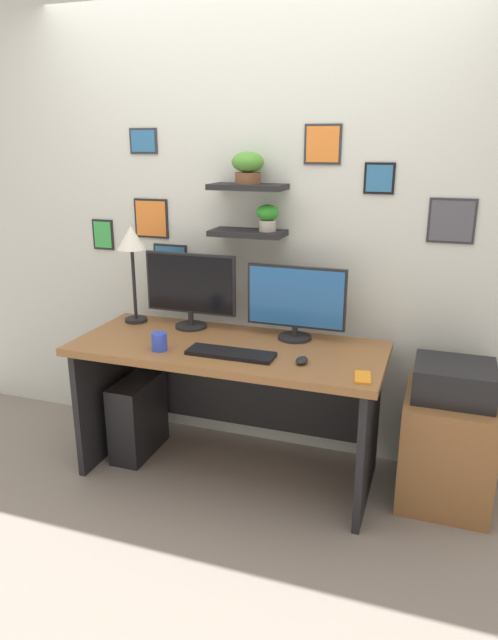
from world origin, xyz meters
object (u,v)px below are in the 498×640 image
(monitor_left, at_px, (190,288))
(cell_phone, at_px, (363,377))
(keyboard, at_px, (231,353))
(coffee_mug, at_px, (159,342))
(desk, at_px, (232,378))
(computer_tower_left, at_px, (138,416))
(drawer_cabinet, at_px, (446,447))
(computer_mouse, at_px, (302,360))
(printer, at_px, (454,381))
(desk_lamp, at_px, (132,247))
(monitor_right, at_px, (296,301))

(monitor_left, distance_m, cell_phone, 1.14)
(keyboard, relative_size, coffee_mug, 4.89)
(desk, relative_size, cell_phone, 11.57)
(computer_tower_left, bearing_deg, cell_phone, -10.70)
(monitor_left, xyz_separation_m, keyboard, (0.37, -0.35, -0.22))
(keyboard, distance_m, drawer_cabinet, 1.19)
(desk, bearing_deg, monitor_left, 151.87)
(computer_mouse, height_order, drawer_cabinet, computer_mouse)
(monitor_left, xyz_separation_m, cell_phone, (1.03, -0.43, -0.22))
(printer, xyz_separation_m, computer_tower_left, (-1.70, -0.11, -0.42))
(monitor_left, bearing_deg, desk_lamp, -178.46)
(desk, xyz_separation_m, monitor_right, (0.30, 0.16, 0.42))
(cell_phone, height_order, coffee_mug, coffee_mug)
(monitor_right, xyz_separation_m, keyboard, (-0.24, -0.35, -0.20))
(desk_lamp, height_order, printer, desk_lamp)
(desk_lamp, xyz_separation_m, printer, (1.78, -0.06, -0.55))
(desk_lamp, relative_size, coffee_mug, 6.23)
(desk_lamp, bearing_deg, keyboard, -25.36)
(monitor_right, xyz_separation_m, computer_tower_left, (-0.88, -0.19, -0.73))
(desk_lamp, relative_size, cell_phone, 4.01)
(monitor_right, relative_size, computer_mouse, 5.91)
(monitor_right, height_order, computer_mouse, monitor_right)
(keyboard, bearing_deg, desk_lamp, 154.64)
(keyboard, bearing_deg, monitor_left, 136.53)
(keyboard, distance_m, coffee_mug, 0.37)
(desk_lamp, xyz_separation_m, cell_phone, (1.39, -0.42, -0.44))
(desk_lamp, bearing_deg, monitor_left, 1.54)
(desk, xyz_separation_m, cell_phone, (0.73, -0.27, 0.22))
(monitor_left, relative_size, desk_lamp, 0.95)
(keyboard, bearing_deg, desk, 109.79)
(monitor_left, bearing_deg, desk, -28.13)
(coffee_mug, relative_size, computer_tower_left, 0.20)
(monitor_right, distance_m, printer, 0.88)
(drawer_cabinet, bearing_deg, monitor_left, 177.09)
(coffee_mug, xyz_separation_m, printer, (1.42, 0.33, -0.15))
(computer_mouse, distance_m, desk_lamp, 1.21)
(drawer_cabinet, xyz_separation_m, computer_tower_left, (-1.70, -0.11, -0.05))
(keyboard, relative_size, printer, 1.16)
(coffee_mug, relative_size, printer, 0.24)
(monitor_left, relative_size, printer, 1.40)
(coffee_mug, bearing_deg, desk, 38.46)
(desk_lamp, bearing_deg, coffee_mug, -47.57)
(monitor_right, bearing_deg, printer, -5.06)
(coffee_mug, bearing_deg, monitor_left, 90.66)
(monitor_left, xyz_separation_m, monitor_right, (0.61, 0.00, -0.02))
(monitor_left, bearing_deg, computer_tower_left, -145.88)
(cell_phone, bearing_deg, computer_mouse, 155.00)
(desk, height_order, drawer_cabinet, desk)
(desk, relative_size, desk_lamp, 2.89)
(computer_tower_left, bearing_deg, computer_mouse, -8.89)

